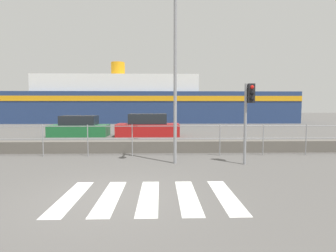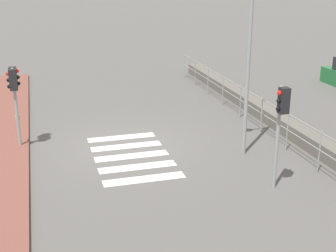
% 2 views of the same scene
% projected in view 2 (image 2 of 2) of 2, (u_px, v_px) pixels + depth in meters
% --- Properties ---
extents(ground_plane, '(160.00, 160.00, 0.00)m').
position_uv_depth(ground_plane, '(126.00, 146.00, 15.98)').
color(ground_plane, '#565451').
extents(sidewalk_brick, '(24.00, 1.80, 0.12)m').
position_uv_depth(sidewalk_brick, '(0.00, 157.00, 14.90)').
color(sidewalk_brick, brown).
rests_on(sidewalk_brick, ground_plane).
extents(crosswalk, '(4.05, 2.40, 0.01)m').
position_uv_depth(crosswalk, '(132.00, 156.00, 15.13)').
color(crosswalk, silver).
rests_on(crosswalk, ground_plane).
extents(seawall, '(20.69, 0.55, 0.53)m').
position_uv_depth(seawall, '(282.00, 124.00, 17.42)').
color(seawall, '#605B54').
rests_on(seawall, ground_plane).
extents(harbor_fence, '(18.66, 0.04, 1.34)m').
position_uv_depth(harbor_fence, '(262.00, 110.00, 17.00)').
color(harbor_fence, gray).
rests_on(harbor_fence, ground_plane).
extents(traffic_light_near, '(0.58, 0.41, 2.74)m').
position_uv_depth(traffic_light_near, '(14.00, 87.00, 15.11)').
color(traffic_light_near, gray).
rests_on(traffic_light_near, ground_plane).
extents(traffic_light_far, '(0.34, 0.32, 2.90)m').
position_uv_depth(traffic_light_far, '(281.00, 116.00, 12.19)').
color(traffic_light_far, gray).
rests_on(traffic_light_far, ground_plane).
extents(streetlamp, '(0.32, 1.09, 6.13)m').
position_uv_depth(streetlamp, '(244.00, 38.00, 14.04)').
color(streetlamp, gray).
rests_on(streetlamp, ground_plane).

